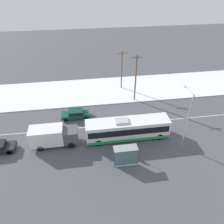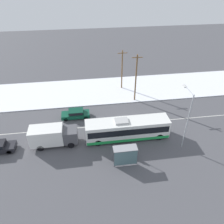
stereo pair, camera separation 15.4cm
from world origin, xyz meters
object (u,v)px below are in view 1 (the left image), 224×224
at_px(city_bus, 127,129).
at_px(bus_shelter, 126,154).
at_px(sedan_car, 76,114).
at_px(utility_pole_snowlot, 122,69).
at_px(streetlamp, 187,114).
at_px(box_truck, 53,136).
at_px(utility_pole_roadside, 136,78).
at_px(pedestrian_at_stop, 131,151).

xyz_separation_m(city_bus, bus_shelter, (-1.21, -4.85, 0.14)).
xyz_separation_m(sedan_car, utility_pole_snowlot, (9.06, 8.80, 3.25)).
distance_m(sedan_car, streetlamp, 17.07).
xyz_separation_m(bus_shelter, utility_pole_snowlot, (3.07, 19.60, 2.35)).
bearing_deg(sedan_car, city_bus, 140.44).
bearing_deg(city_bus, box_truck, 179.98).
distance_m(bus_shelter, utility_pole_roadside, 15.66).
relative_size(city_bus, pedestrian_at_stop, 7.28).
height_order(city_bus, pedestrian_at_stop, city_bus).
height_order(sedan_car, bus_shelter, bus_shelter).
distance_m(box_truck, utility_pole_roadside, 17.07).
xyz_separation_m(box_truck, pedestrian_at_stop, (9.97, -3.72, -0.60)).
xyz_separation_m(city_bus, utility_pole_roadside, (3.39, 9.86, 2.94)).
xyz_separation_m(city_bus, pedestrian_at_stop, (-0.27, -3.72, -0.56)).
bearing_deg(box_truck, bus_shelter, -28.21).
height_order(box_truck, utility_pole_roadside, utility_pole_roadside).
distance_m(city_bus, sedan_car, 9.37).
bearing_deg(city_bus, streetlamp, -19.60).
height_order(city_bus, utility_pole_snowlot, utility_pole_snowlot).
xyz_separation_m(sedan_car, utility_pole_roadside, (10.59, 3.91, 3.71)).
relative_size(streetlamp, utility_pole_roadside, 0.96).
bearing_deg(utility_pole_snowlot, bus_shelter, -98.91).
distance_m(box_truck, pedestrian_at_stop, 10.66).
bearing_deg(utility_pole_snowlot, utility_pole_roadside, -72.72).
xyz_separation_m(streetlamp, utility_pole_snowlot, (-5.11, 17.23, -1.14)).
bearing_deg(pedestrian_at_stop, sedan_car, 125.61).
xyz_separation_m(city_bus, streetlamp, (6.98, -2.48, 3.62)).
height_order(bus_shelter, utility_pole_snowlot, utility_pole_snowlot).
xyz_separation_m(box_truck, sedan_car, (3.05, 5.94, -0.81)).
bearing_deg(box_truck, utility_pole_snowlot, 50.61).
height_order(pedestrian_at_stop, streetlamp, streetlamp).
distance_m(sedan_car, bus_shelter, 12.38).
xyz_separation_m(pedestrian_at_stop, utility_pole_snowlot, (2.14, 18.47, 3.04)).
xyz_separation_m(city_bus, box_truck, (-10.25, 0.00, 0.05)).
distance_m(utility_pole_roadside, utility_pole_snowlot, 5.14).
bearing_deg(bus_shelter, city_bus, 76.01).
xyz_separation_m(city_bus, sedan_car, (-7.20, 5.95, -0.77)).
relative_size(sedan_car, pedestrian_at_stop, 2.78).
relative_size(city_bus, streetlamp, 1.42).
bearing_deg(utility_pole_snowlot, streetlamp, -73.48).
xyz_separation_m(utility_pole_roadside, utility_pole_snowlot, (-1.52, 4.89, -0.46)).
height_order(box_truck, bus_shelter, box_truck).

